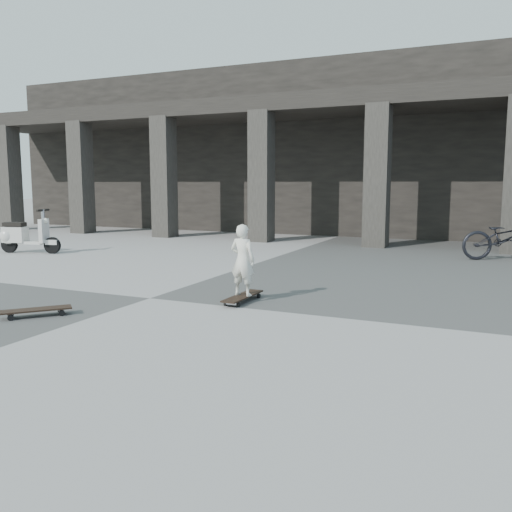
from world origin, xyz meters
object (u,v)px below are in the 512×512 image
at_px(longboard, 243,297).
at_px(scooter, 20,235).
at_px(child, 243,260).
at_px(bicycle, 506,237).
at_px(skateboard_spare, 36,311).

bearing_deg(longboard, scooter, 70.58).
distance_m(child, bicycle, 7.65).
height_order(longboard, child, child).
distance_m(longboard, bicycle, 7.66).
xyz_separation_m(longboard, scooter, (-7.85, 2.95, 0.38)).
xyz_separation_m(skateboard_spare, child, (2.18, 1.99, 0.57)).
distance_m(longboard, skateboard_spare, 2.95).
height_order(child, scooter, child).
bearing_deg(bicycle, skateboard_spare, 123.92).
distance_m(longboard, scooter, 8.39).
relative_size(skateboard_spare, bicycle, 0.41).
distance_m(skateboard_spare, scooter, 7.53).
distance_m(scooter, bicycle, 12.15).
xyz_separation_m(longboard, bicycle, (3.71, 6.68, 0.46)).
height_order(skateboard_spare, scooter, scooter).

